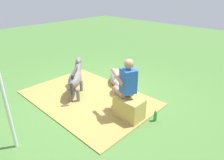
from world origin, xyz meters
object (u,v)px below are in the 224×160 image
hay_bale (129,108)px  pony_lying (117,79)px  tent_pole_left (3,91)px  pony_standing (76,77)px  soda_bottle (155,116)px  person_seated (125,84)px

hay_bale → pony_lying: 1.72m
tent_pole_left → pony_standing: bearing=-68.7°
soda_bottle → pony_lying: bearing=-22.6°
hay_bale → tent_pole_left: (0.93, 2.13, 0.91)m
pony_standing → tent_pole_left: (-0.78, 1.99, 0.65)m
soda_bottle → hay_bale: bearing=32.6°
tent_pole_left → pony_lying: bearing=-82.7°
pony_lying → tent_pole_left: size_ratio=0.49×
pony_lying → soda_bottle: 1.99m
person_seated → soda_bottle: bearing=-157.3°
soda_bottle → person_seated: bearing=22.7°
hay_bale → pony_standing: 1.74m
hay_bale → soda_bottle: 0.59m
hay_bale → soda_bottle: size_ratio=2.25×
person_seated → soda_bottle: 0.95m
tent_pole_left → hay_bale: bearing=-113.6°
person_seated → soda_bottle: (-0.65, -0.27, -0.63)m
pony_lying → hay_bale: bearing=141.3°
pony_standing → soda_bottle: size_ratio=3.89×
pony_lying → soda_bottle: (-1.83, 0.76, -0.06)m
pony_lying → pony_standing: bearing=73.4°
pony_lying → person_seated: bearing=138.9°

